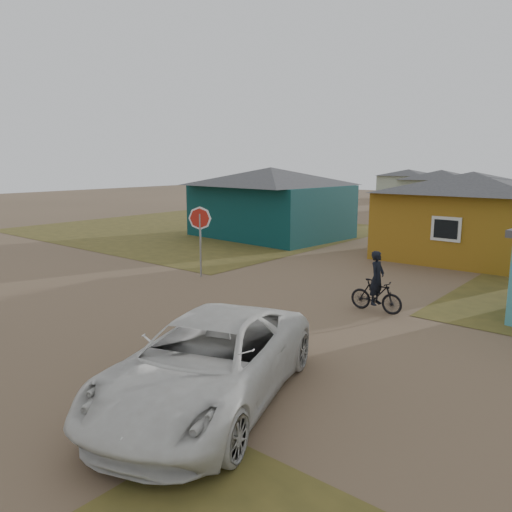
{
  "coord_description": "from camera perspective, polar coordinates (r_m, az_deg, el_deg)",
  "views": [
    {
      "loc": [
        9.35,
        -9.34,
        4.38
      ],
      "look_at": [
        -0.89,
        3.0,
        1.3
      ],
      "focal_mm": 35.0,
      "sensor_mm": 36.0,
      "label": 1
    }
  ],
  "objects": [
    {
      "name": "house_pale_north",
      "position": [
        60.12,
        16.95,
        7.89
      ],
      "size": [
        6.28,
        5.81,
        3.4
      ],
      "color": "#A3AE96",
      "rests_on": "ground"
    },
    {
      "name": "house_yellow",
      "position": [
        24.44,
        23.28,
        4.41
      ],
      "size": [
        7.72,
        6.76,
        3.9
      ],
      "color": "#956616",
      "rests_on": "ground"
    },
    {
      "name": "house_pale_west",
      "position": [
        46.05,
        20.3,
        7.06
      ],
      "size": [
        7.04,
        6.15,
        3.6
      ],
      "color": "#A3AE96",
      "rests_on": "ground"
    },
    {
      "name": "cyclist",
      "position": [
        15.02,
        13.6,
        -3.78
      ],
      "size": [
        1.61,
        0.59,
        1.81
      ],
      "color": "black",
      "rests_on": "ground"
    },
    {
      "name": "house_teal",
      "position": [
        29.08,
        1.67,
        6.28
      ],
      "size": [
        8.93,
        7.08,
        4.0
      ],
      "color": "#082F30",
      "rests_on": "ground"
    },
    {
      "name": "stop_sign",
      "position": [
        18.86,
        -6.42,
        3.43
      ],
      "size": [
        0.88,
        0.15,
        2.69
      ],
      "color": "gray",
      "rests_on": "ground"
    },
    {
      "name": "ground",
      "position": [
        13.92,
        -5.12,
        -7.51
      ],
      "size": [
        120.0,
        120.0,
        0.0
      ],
      "primitive_type": "plane",
      "color": "brown"
    },
    {
      "name": "vehicle",
      "position": [
        9.27,
        -5.6,
        -11.99
      ],
      "size": [
        4.32,
        6.17,
        1.56
      ],
      "primitive_type": "imported",
      "rotation": [
        0.0,
        0.0,
        0.34
      ],
      "color": "silver",
      "rests_on": "ground"
    },
    {
      "name": "grass_nw",
      "position": [
        32.61,
        -6.54,
        3.09
      ],
      "size": [
        20.0,
        18.0,
        0.0
      ],
      "primitive_type": "cube",
      "color": "brown",
      "rests_on": "ground"
    }
  ]
}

